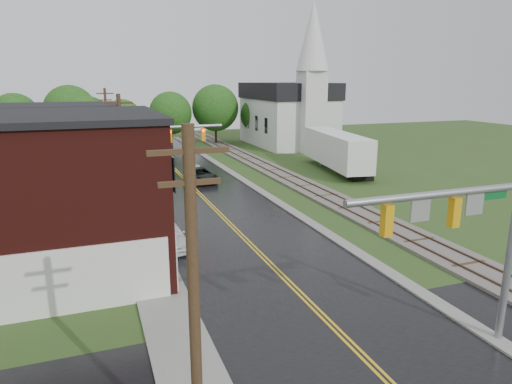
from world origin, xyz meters
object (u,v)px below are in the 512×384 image
traffic_signal_near (470,225)px  traffic_signal_far (161,143)px  church (291,107)px  utility_pole_c (107,127)px  semi_trailer (337,149)px  utility_pole_b (123,158)px  sedan_silver (193,173)px  brick_building (16,198)px  tree_left_c (35,136)px  pickup_white (168,236)px  utility_pole_a (194,306)px  tree_left_e (88,125)px  suv_dark (201,175)px

traffic_signal_near → traffic_signal_far: size_ratio=1.00×
church → utility_pole_c: (-26.80, -9.74, -1.11)m
semi_trailer → church: bearing=80.2°
utility_pole_b → sedan_silver: utility_pole_b is taller
brick_building → tree_left_c: brick_building is taller
utility_pole_c → pickup_white: utility_pole_c is taller
utility_pole_b → utility_pole_a: bearing=-90.0°
church → utility_pole_a: church is taller
brick_building → traffic_signal_far: (9.01, 12.00, 0.82)m
utility_pole_a → sedan_silver: size_ratio=2.17×
traffic_signal_far → utility_pole_a: utility_pole_a is taller
brick_building → sedan_silver: brick_building is taller
utility_pole_b → utility_pole_c: bearing=90.0°
tree_left_c → utility_pole_a: bearing=-80.0°
church → sedan_silver: (-19.20, -18.60, -5.15)m
traffic_signal_near → utility_pole_a: (-10.27, -2.00, -0.25)m
utility_pole_a → pickup_white: 17.38m
utility_pole_a → pickup_white: bearing=83.2°
sedan_silver → utility_pole_a: bearing=-100.1°
semi_trailer → traffic_signal_near: bearing=-112.4°
brick_building → traffic_signal_near: (15.96, -13.00, 0.82)m
tree_left_e → sedan_silver: 15.03m
utility_pole_b → semi_trailer: 26.29m
brick_building → sedan_silver: bearing=56.6°
sedan_silver → pickup_white: size_ratio=0.89×
brick_building → tree_left_e: size_ratio=1.75×
brick_building → utility_pole_a: utility_pole_a is taller
utility_pole_b → tree_left_c: 19.24m
tree_left_c → tree_left_e: (5.00, 6.00, 0.30)m
church → utility_pole_b: (-26.80, -31.74, -1.11)m
suv_dark → pickup_white: suv_dark is taller
tree_left_e → suv_dark: 16.40m
brick_building → pickup_white: 8.62m
utility_pole_a → utility_pole_c: 44.00m
traffic_signal_far → suv_dark: 9.20m
utility_pole_a → suv_dark: utility_pole_a is taller
utility_pole_c → suv_dark: 13.72m
tree_left_e → pickup_white: size_ratio=1.76×
traffic_signal_near → traffic_signal_far: same height
brick_building → sedan_silver: (13.28, 20.13, -3.47)m
suv_dark → semi_trailer: (15.32, 0.18, 1.79)m
utility_pole_c → tree_left_e: (-2.05, 1.90, 0.09)m
traffic_signal_near → utility_pole_a: size_ratio=0.82×
utility_pole_a → tree_left_c: bearing=100.0°
church → suv_dark: bearing=-133.0°
church → tree_left_c: (-33.85, -13.84, -1.32)m
traffic_signal_far → utility_pole_c: (-3.33, 17.00, -0.25)m
suv_dark → sedan_silver: size_ratio=1.21×
utility_pole_a → pickup_white: utility_pole_a is taller
sedan_silver → church: bearing=46.2°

